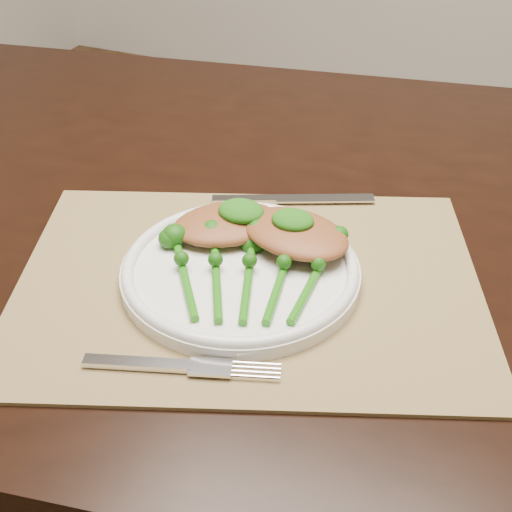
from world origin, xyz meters
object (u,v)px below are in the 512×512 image
at_px(dining_table, 281,414).
at_px(broccolini_bundle, 248,279).
at_px(chicken_fillet_left, 227,224).
at_px(placemat, 249,283).
at_px(dinner_plate, 240,270).

xyz_separation_m(dining_table, broccolini_bundle, (0.03, -0.18, 0.40)).
bearing_deg(chicken_fillet_left, placemat, -86.92).
height_order(chicken_fillet_left, broccolini_bundle, chicken_fillet_left).
distance_m(dining_table, chicken_fillet_left, 0.42).
xyz_separation_m(dining_table, chicken_fillet_left, (-0.03, -0.10, 0.40)).
bearing_deg(broccolini_bundle, dining_table, 78.74).
xyz_separation_m(placemat, chicken_fillet_left, (-0.05, 0.05, 0.03)).
xyz_separation_m(dinner_plate, chicken_fillet_left, (-0.04, 0.05, 0.02)).
bearing_deg(dining_table, placemat, -93.53).
distance_m(dinner_plate, chicken_fillet_left, 0.07).
relative_size(placemat, broccolini_bundle, 2.30).
bearing_deg(placemat, dining_table, 75.53).
height_order(dining_table, placemat, placemat).
relative_size(dining_table, placemat, 3.58).
height_order(placemat, dinner_plate, dinner_plate).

